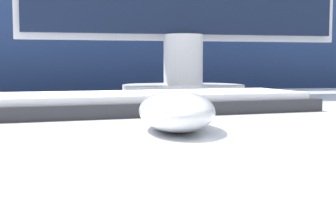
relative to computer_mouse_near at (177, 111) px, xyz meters
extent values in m
cube|color=navy|center=(-0.06, 0.80, -0.07)|extent=(5.00, 0.03, 1.44)
ellipsoid|color=silver|center=(0.00, 0.00, 0.00)|extent=(0.08, 0.14, 0.04)
cube|color=#28282D|center=(-0.01, 0.17, -0.01)|extent=(0.46, 0.19, 0.02)
cube|color=white|center=(-0.01, 0.17, 0.00)|extent=(0.43, 0.17, 0.01)
cylinder|color=silver|center=(0.12, 0.48, -0.01)|extent=(0.24, 0.24, 0.02)
cylinder|color=silver|center=(0.12, 0.48, 0.05)|extent=(0.08, 0.08, 0.10)
camera|label=1|loc=(-0.09, -0.41, 0.04)|focal=50.00mm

